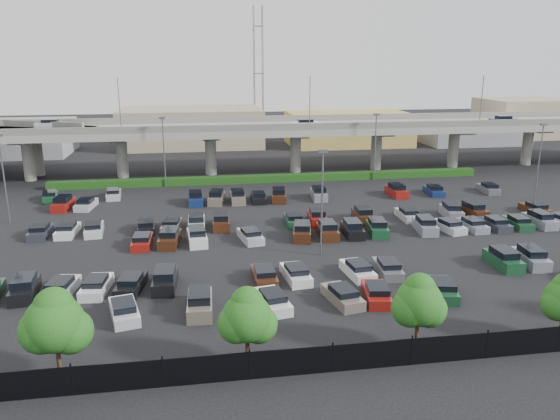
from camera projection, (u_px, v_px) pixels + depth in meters
name	position (u px, v px, depth m)	size (l,w,h in m)	color
ground	(304.00, 230.00, 60.31)	(280.00, 280.00, 0.00)	black
overpass	(264.00, 131.00, 88.84)	(150.00, 13.00, 15.80)	gray
hedge	(272.00, 178.00, 83.94)	(66.00, 1.60, 1.10)	#183B11
fence	(395.00, 353.00, 33.42)	(70.00, 0.10, 2.00)	black
tree_row	(400.00, 303.00, 34.23)	(65.07, 3.66, 5.94)	#332316
parked_cars	(302.00, 233.00, 57.22)	(63.14, 41.68, 1.67)	white
light_poles	(265.00, 173.00, 59.91)	(66.90, 48.38, 10.30)	#55555A
distant_buildings	(303.00, 127.00, 120.00)	(138.00, 24.00, 9.00)	gray
comm_tower	(258.00, 71.00, 127.14)	(2.40, 2.40, 30.00)	#55555A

